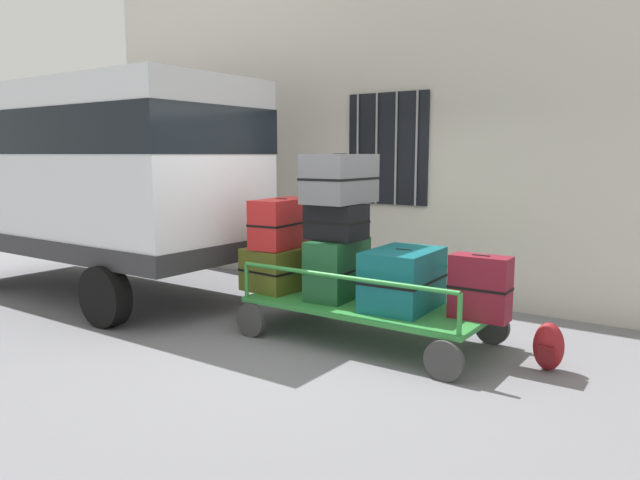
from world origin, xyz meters
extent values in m
plane|color=slate|center=(0.00, 0.00, 0.00)|extent=(40.00, 40.00, 0.00)
cube|color=beige|center=(0.00, 2.49, 2.50)|extent=(12.00, 0.30, 5.00)
cube|color=black|center=(-0.51, 2.32, 2.00)|extent=(1.20, 0.04, 1.50)
cylinder|color=gray|center=(-0.96, 2.28, 2.00)|extent=(0.03, 0.03, 1.50)
cylinder|color=gray|center=(-0.66, 2.28, 2.00)|extent=(0.03, 0.03, 1.50)
cylinder|color=gray|center=(-0.36, 2.28, 2.00)|extent=(0.03, 0.03, 1.50)
cylinder|color=gray|center=(-0.06, 2.28, 2.00)|extent=(0.03, 0.03, 1.50)
cube|color=silver|center=(-3.87, 0.05, 1.74)|extent=(4.93, 1.97, 2.18)
cube|color=black|center=(-3.87, 0.05, 2.20)|extent=(4.95, 1.99, 0.55)
cube|color=#2D2D30|center=(-3.87, 0.05, 0.77)|extent=(4.97, 2.01, 0.24)
cylinder|color=black|center=(-2.29, -0.93, 0.35)|extent=(0.70, 0.22, 0.70)
cube|color=#2D8438|center=(0.39, 0.33, 0.38)|extent=(2.48, 1.18, 0.05)
cylinder|color=#383838|center=(1.49, -0.28, 0.18)|extent=(0.36, 0.06, 0.36)
cylinder|color=#383838|center=(1.49, 0.94, 0.18)|extent=(0.36, 0.06, 0.36)
cylinder|color=#383838|center=(-0.70, -0.28, 0.18)|extent=(0.36, 0.06, 0.36)
cylinder|color=#383838|center=(-0.70, 0.94, 0.18)|extent=(0.36, 0.06, 0.36)
cylinder|color=#2D8438|center=(1.59, -0.22, 0.59)|extent=(0.04, 0.04, 0.36)
cylinder|color=#2D8438|center=(1.59, 0.88, 0.59)|extent=(0.04, 0.04, 0.36)
cylinder|color=#2D8438|center=(-0.81, -0.22, 0.59)|extent=(0.04, 0.04, 0.36)
cylinder|color=#2D8438|center=(-0.81, 0.88, 0.59)|extent=(0.04, 0.04, 0.36)
cylinder|color=#2D8438|center=(0.39, -0.22, 0.77)|extent=(2.40, 0.04, 0.04)
cylinder|color=#2D8438|center=(0.39, 0.88, 0.77)|extent=(2.40, 0.04, 0.04)
cube|color=#4C5119|center=(-0.77, 0.37, 0.64)|extent=(0.66, 0.90, 0.47)
cube|color=black|center=(-0.77, 0.37, 0.64)|extent=(0.67, 0.91, 0.02)
cube|color=black|center=(-0.77, 0.37, 0.87)|extent=(0.16, 0.04, 0.02)
cube|color=#B21E1E|center=(-0.77, 0.34, 1.16)|extent=(0.46, 0.85, 0.54)
cube|color=black|center=(-0.77, 0.34, 1.16)|extent=(0.47, 0.86, 0.02)
cube|color=black|center=(-0.77, 0.34, 1.42)|extent=(0.14, 0.04, 0.02)
cube|color=#194C28|center=(0.01, 0.32, 0.72)|extent=(0.47, 0.78, 0.63)
cube|color=black|center=(0.01, 0.32, 0.72)|extent=(0.48, 0.79, 0.02)
cube|color=black|center=(0.01, 0.32, 1.03)|extent=(0.15, 0.04, 0.02)
cube|color=black|center=(0.01, 0.29, 1.23)|extent=(0.57, 0.42, 0.37)
cube|color=black|center=(0.01, 0.29, 1.23)|extent=(0.58, 0.43, 0.02)
cube|color=black|center=(0.01, 0.29, 1.41)|extent=(0.16, 0.03, 0.02)
cube|color=slate|center=(0.01, 0.36, 1.67)|extent=(0.53, 0.81, 0.51)
cube|color=black|center=(0.01, 0.36, 1.67)|extent=(0.54, 0.82, 0.02)
cube|color=black|center=(0.01, 0.36, 1.93)|extent=(0.16, 0.03, 0.02)
cube|color=#0F5960|center=(0.78, 0.33, 0.70)|extent=(0.63, 0.88, 0.59)
cube|color=black|center=(0.78, 0.33, 0.70)|extent=(0.64, 0.89, 0.02)
cube|color=black|center=(0.78, 0.33, 0.99)|extent=(0.16, 0.04, 0.02)
cube|color=maroon|center=(1.55, 0.36, 0.71)|extent=(0.55, 0.26, 0.60)
cube|color=black|center=(1.55, 0.36, 0.71)|extent=(0.56, 0.27, 0.02)
cube|color=black|center=(1.55, 0.36, 1.00)|extent=(0.16, 0.03, 0.02)
ellipsoid|color=maroon|center=(2.16, 0.50, 0.22)|extent=(0.27, 0.19, 0.44)
cube|color=maroon|center=(2.16, 0.41, 0.18)|extent=(0.14, 0.06, 0.15)
camera|label=1|loc=(3.42, -4.88, 1.93)|focal=33.36mm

